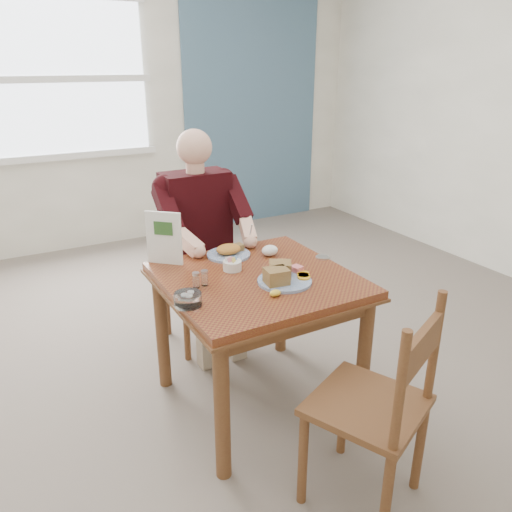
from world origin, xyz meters
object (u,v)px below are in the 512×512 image
chair_near (378,407)px  chair_far (198,271)px  diner (201,226)px  table (257,296)px  far_plate (229,251)px  near_plate (282,276)px

chair_near → chair_far: bearing=93.4°
chair_far → diner: size_ratio=0.69×
table → chair_near: size_ratio=0.97×
chair_near → far_plate: size_ratio=3.77×
near_plate → table: bearing=119.7°
table → near_plate: (0.07, -0.12, 0.14)m
chair_far → chair_near: bearing=-86.6°
chair_near → near_plate: 0.75m
chair_near → far_plate: chair_near is taller
table → diner: size_ratio=0.66×
chair_far → far_plate: bearing=-89.9°
table → chair_near: chair_near is taller
chair_far → diner: bearing=-90.0°
chair_far → diner: 0.34m
chair_far → far_plate: size_ratio=3.77×
diner → near_plate: size_ratio=4.25×
chair_far → chair_near: same height
near_plate → far_plate: 0.45m
near_plate → far_plate: size_ratio=1.29×
diner → far_plate: diner is taller
chair_far → far_plate: (0.00, -0.48, 0.30)m
table → near_plate: bearing=-60.3°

